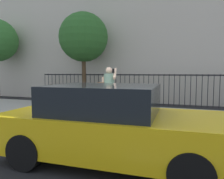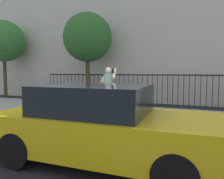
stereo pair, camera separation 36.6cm
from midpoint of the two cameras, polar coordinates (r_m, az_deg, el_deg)
ground_plane at (r=5.88m, az=-3.32°, el=-12.11°), size 60.00×60.00×0.00m
sidewalk at (r=7.84m, az=3.67°, el=-7.28°), size 28.00×4.40×0.15m
building_facade at (r=14.08m, az=12.28°, el=16.20°), size 28.00×4.00×9.08m
iron_fence at (r=11.27m, az=9.68°, el=1.16°), size 12.03×0.04×1.60m
taxi_yellow at (r=4.12m, az=-0.13°, el=-9.30°), size 4.26×1.98×1.45m
pedestrian_on_phone at (r=7.25m, az=0.35°, el=0.32°), size 0.70×0.50×1.72m
street_bench at (r=10.45m, az=-10.40°, el=-1.16°), size 1.60×0.45×0.95m
street_tree_near at (r=15.49m, az=-26.28°, el=11.45°), size 2.62×2.62×4.98m
street_tree_mid at (r=11.78m, az=-5.66°, el=13.57°), size 2.60×2.60×4.84m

